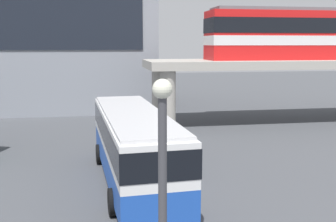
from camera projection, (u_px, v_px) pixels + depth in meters
name	position (u px, v px, depth m)	size (l,w,h in m)	color
ground_plane	(140.00, 141.00, 25.74)	(120.00, 120.00, 0.00)	#47494F
train	(332.00, 34.00, 31.76)	(19.78, 2.96, 3.84)	red
bus_main	(133.00, 140.00, 17.59)	(3.29, 11.19, 3.22)	#1E4CB2
lamp_post	(163.00, 198.00, 7.50)	(0.36, 0.36, 5.46)	#3F3F44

